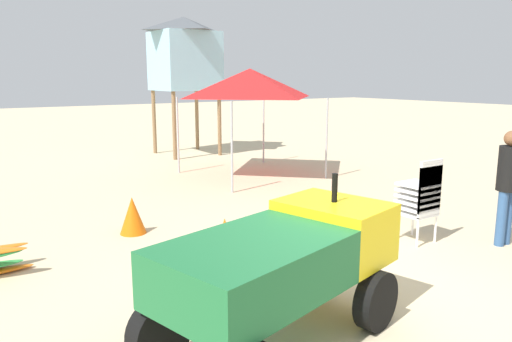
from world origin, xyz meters
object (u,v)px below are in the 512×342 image
at_px(utility_cart, 285,261).
at_px(lifeguard_near_center, 508,180).
at_px(traffic_cone_far, 225,234).
at_px(popup_canopy, 250,83).
at_px(lifeguard_tower, 185,54).
at_px(traffic_cone_near, 133,215).
at_px(stacked_plastic_chairs, 423,195).

height_order(utility_cart, lifeguard_near_center, lifeguard_near_center).
height_order(lifeguard_near_center, traffic_cone_far, lifeguard_near_center).
relative_size(utility_cart, traffic_cone_far, 5.79).
bearing_deg(popup_canopy, lifeguard_tower, 86.91).
bearing_deg(lifeguard_tower, popup_canopy, -93.09).
bearing_deg(traffic_cone_near, lifeguard_near_center, -39.29).
bearing_deg(utility_cart, traffic_cone_far, 72.55).
xyz_separation_m(utility_cart, traffic_cone_far, (0.76, 2.43, -0.55)).
height_order(lifeguard_tower, traffic_cone_far, lifeguard_tower).
xyz_separation_m(utility_cart, traffic_cone_near, (-0.07, 3.92, -0.49)).
distance_m(lifeguard_near_center, lifeguard_tower, 10.79).
bearing_deg(traffic_cone_far, lifeguard_near_center, -30.58).
bearing_deg(popup_canopy, lifeguard_near_center, -87.58).
height_order(traffic_cone_near, traffic_cone_far, traffic_cone_near).
bearing_deg(lifeguard_near_center, traffic_cone_near, 140.71).
relative_size(lifeguard_tower, traffic_cone_near, 7.21).
height_order(stacked_plastic_chairs, popup_canopy, popup_canopy).
relative_size(utility_cart, lifeguard_near_center, 1.61).
bearing_deg(lifeguard_near_center, traffic_cone_far, 149.42).
relative_size(popup_canopy, traffic_cone_far, 5.77).
xyz_separation_m(stacked_plastic_chairs, traffic_cone_near, (-3.45, 2.87, -0.45)).
relative_size(utility_cart, traffic_cone_near, 4.63).
xyz_separation_m(utility_cart, lifeguard_near_center, (4.34, 0.32, 0.20)).
xyz_separation_m(utility_cart, popup_canopy, (4.07, 6.80, 1.54)).
relative_size(stacked_plastic_chairs, popup_canopy, 0.47).
bearing_deg(lifeguard_near_center, stacked_plastic_chairs, 142.44).
distance_m(stacked_plastic_chairs, lifeguard_tower, 10.16).
bearing_deg(stacked_plastic_chairs, lifeguard_near_center, -37.56).
distance_m(stacked_plastic_chairs, lifeguard_near_center, 1.24).
relative_size(lifeguard_near_center, traffic_cone_far, 3.59).
height_order(utility_cart, popup_canopy, popup_canopy).
distance_m(lifeguard_tower, traffic_cone_far, 9.62).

